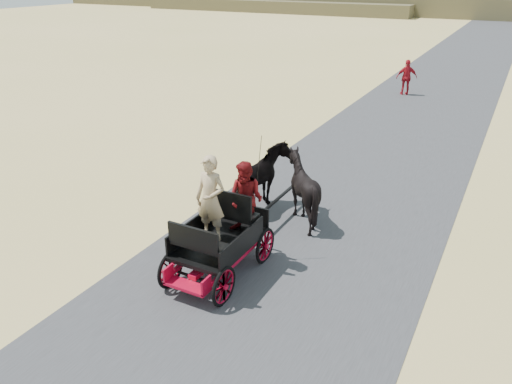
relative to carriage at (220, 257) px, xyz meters
The scene contains 10 objects.
ground 2.60m from the carriage, 67.06° to the left, with size 140.00×140.00×0.00m, color tan.
road 2.60m from the carriage, 67.06° to the left, with size 6.00×140.00×0.01m, color #38383A.
ridge_far 64.39m from the carriage, 89.11° to the left, with size 140.00×6.00×2.40m, color brown.
ridge_near 66.98m from the carriage, 115.65° to the left, with size 40.00×4.00×1.60m, color brown.
carriage is the anchor object (origin of this frame).
horse_left 3.09m from the carriage, 100.39° to the left, with size 0.91×2.01×1.70m, color black.
horse_right 3.09m from the carriage, 79.61° to the left, with size 1.37×1.54×1.70m, color black.
driver_man 1.28m from the carriage, 165.96° to the left, with size 0.66×0.43×1.80m, color tan.
passenger_woman 1.33m from the carriage, 63.43° to the left, with size 0.77×0.60×1.58m, color #660C0F.
pedestrian 18.00m from the carriage, 90.83° to the left, with size 1.01×0.42×1.73m, color #A7131E.
Camera 1 is at (3.81, -9.82, 5.81)m, focal length 35.00 mm.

